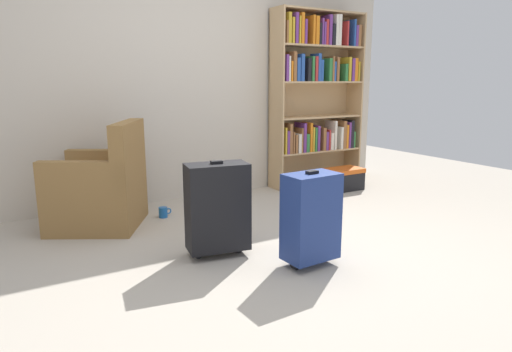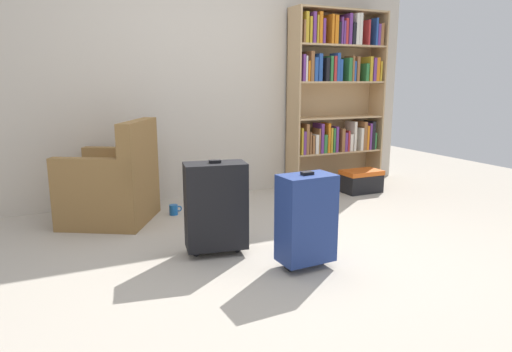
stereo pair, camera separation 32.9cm
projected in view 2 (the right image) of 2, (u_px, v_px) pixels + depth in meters
ground_plane at (286, 255)px, 3.26m from camera, size 8.92×8.92×0.00m
back_wall at (201, 74)px, 4.70m from camera, size 5.10×0.10×2.60m
bookshelf at (335, 91)px, 5.18m from camera, size 1.16×0.30×2.01m
armchair at (113, 186)px, 3.98m from camera, size 0.95×0.95×0.90m
mug at (174, 210)px, 4.22m from camera, size 0.12×0.08×0.10m
storage_box at (361, 180)px, 5.06m from camera, size 0.44×0.27×0.25m
suitcase_navy_blue at (306, 218)px, 2.97m from camera, size 0.37×0.24×0.66m
suitcase_black at (216, 206)px, 3.21m from camera, size 0.46×0.29×0.69m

